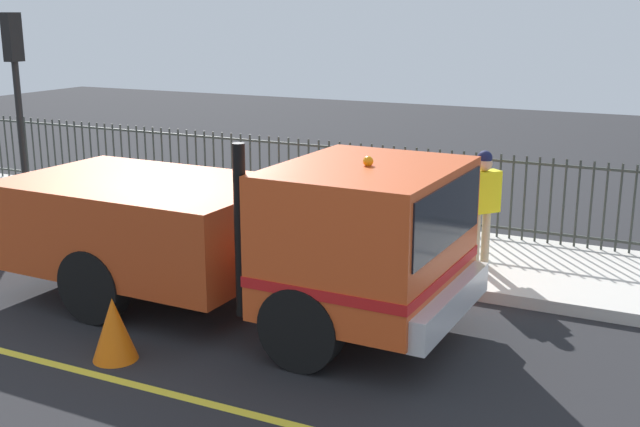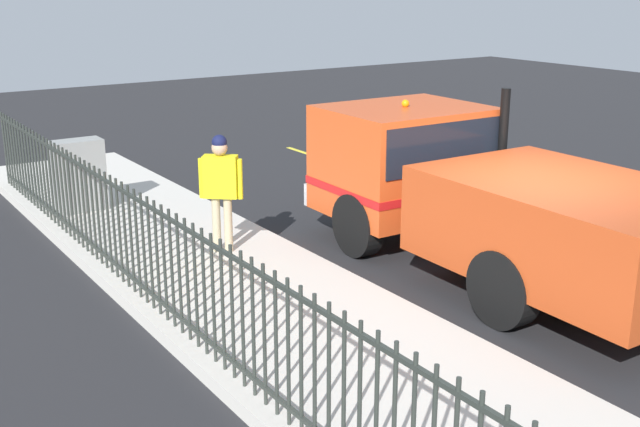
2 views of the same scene
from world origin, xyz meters
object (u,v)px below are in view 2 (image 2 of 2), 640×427
Objects in this scene: worker_standing at (221,181)px; utility_cabinet at (79,175)px; traffic_cone at (595,234)px; work_truck at (471,187)px.

worker_standing reaches higher than utility_cabinet.
worker_standing is 5.57m from traffic_cone.
utility_cabinet is at bearing -47.34° from traffic_cone.
work_truck is at bearing 125.79° from utility_cabinet.
utility_cabinet is at bearing 127.02° from work_truck.
utility_cabinet is (3.90, -5.41, -0.41)m from work_truck.
work_truck is at bearing -23.50° from traffic_cone.
work_truck is at bearing 2.58° from worker_standing.
worker_standing is 3.47m from utility_cabinet.
work_truck is 8.58× the size of traffic_cone.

